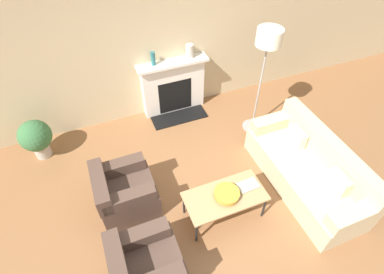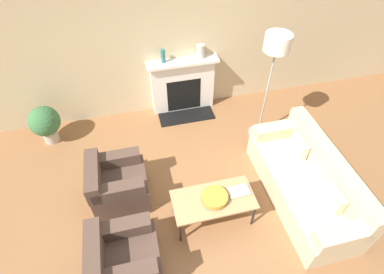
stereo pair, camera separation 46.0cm
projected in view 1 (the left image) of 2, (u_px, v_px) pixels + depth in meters
ground_plane at (220, 214)px, 4.28m from camera, size 18.00×18.00×0.00m
wall_back at (158, 38)px, 4.94m from camera, size 18.00×0.06×2.90m
fireplace at (174, 87)px, 5.55m from camera, size 1.28×0.59×1.06m
couch at (308, 170)px, 4.44m from camera, size 0.83×2.05×0.84m
armchair_near at (146, 268)px, 3.43m from camera, size 0.78×0.74×0.76m
armchair_far at (124, 193)px, 4.15m from camera, size 0.78×0.74×0.76m
coffee_table at (225, 197)px, 3.98m from camera, size 1.09×0.54×0.46m
bowl at (227, 194)px, 3.91m from camera, size 0.34×0.34×0.09m
book at (248, 185)px, 4.05m from camera, size 0.30×0.20×0.02m
floor_lamp at (267, 49)px, 4.43m from camera, size 0.39×0.39×1.90m
mantel_vase_left at (153, 59)px, 5.00m from camera, size 0.08×0.08×0.24m
mantel_vase_center_left at (190, 51)px, 5.17m from camera, size 0.14×0.14×0.24m
potted_plant at (36, 137)px, 4.77m from camera, size 0.51×0.51×0.71m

